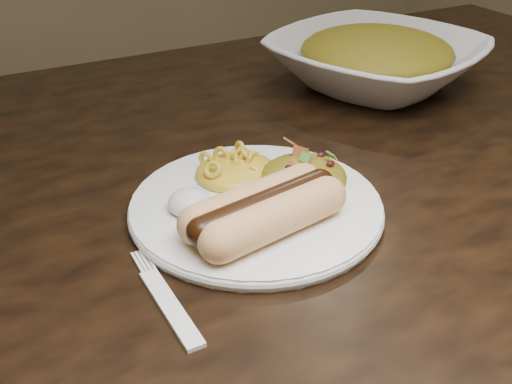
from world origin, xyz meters
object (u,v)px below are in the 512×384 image
table (237,243)px  plate (256,206)px  fork (171,307)px  serving_bowl (376,62)px

table → plate: plate is taller
table → fork: (-0.14, -0.17, 0.09)m
fork → table: bearing=49.2°
fork → serving_bowl: size_ratio=0.51×
table → fork: size_ratio=10.84×
plate → fork: 0.16m
fork → serving_bowl: 0.55m
plate → fork: (-0.13, -0.09, -0.00)m
fork → serving_bowl: bearing=34.4°
table → fork: bearing=-129.4°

